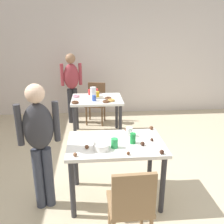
% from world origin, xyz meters
% --- Properties ---
extents(ground_plane, '(6.40, 6.40, 0.00)m').
position_xyz_m(ground_plane, '(0.00, 0.00, 0.00)').
color(ground_plane, beige).
extents(wall_back, '(6.40, 0.10, 2.60)m').
position_xyz_m(wall_back, '(0.00, 3.20, 1.30)').
color(wall_back, silver).
rests_on(wall_back, ground_plane).
extents(dining_table_near, '(1.11, 0.72, 0.75)m').
position_xyz_m(dining_table_near, '(-0.09, -0.10, 0.64)').
color(dining_table_near, white).
rests_on(dining_table_near, ground_plane).
extents(dining_table_far, '(0.94, 0.77, 0.75)m').
position_xyz_m(dining_table_far, '(-0.26, 1.77, 0.63)').
color(dining_table_far, white).
rests_on(dining_table_far, ground_plane).
extents(chair_near_table, '(0.41, 0.41, 0.87)m').
position_xyz_m(chair_near_table, '(-0.02, -0.84, 0.50)').
color(chair_near_table, olive).
rests_on(chair_near_table, ground_plane).
extents(chair_far_table, '(0.47, 0.47, 0.87)m').
position_xyz_m(chair_far_table, '(-0.27, 2.52, 0.50)').
color(chair_far_table, brown).
rests_on(chair_far_table, ground_plane).
extents(person_girl_near, '(0.45, 0.26, 1.47)m').
position_xyz_m(person_girl_near, '(-0.92, -0.18, 0.88)').
color(person_girl_near, '#383D4C').
rests_on(person_girl_near, ground_plane).
extents(person_adult_far, '(0.46, 0.25, 1.51)m').
position_xyz_m(person_adult_far, '(-0.78, 2.53, 0.90)').
color(person_adult_far, '#28282D').
rests_on(person_adult_far, ground_plane).
extents(mixing_bowl, '(0.18, 0.18, 0.07)m').
position_xyz_m(mixing_bowl, '(-0.26, -0.26, 0.78)').
color(mixing_bowl, white).
rests_on(mixing_bowl, dining_table_near).
extents(soda_can, '(0.07, 0.07, 0.12)m').
position_xyz_m(soda_can, '(0.10, -0.14, 0.81)').
color(soda_can, '#198438').
rests_on(soda_can, dining_table_near).
extents(fork_near, '(0.17, 0.02, 0.01)m').
position_xyz_m(fork_near, '(-0.29, -0.03, 0.75)').
color(fork_near, silver).
rests_on(fork_near, dining_table_near).
extents(cup_near_0, '(0.08, 0.08, 0.11)m').
position_xyz_m(cup_near_0, '(-0.12, -0.23, 0.80)').
color(cup_near_0, green).
rests_on(cup_near_0, dining_table_near).
extents(cup_near_1, '(0.08, 0.08, 0.11)m').
position_xyz_m(cup_near_1, '(0.09, 0.06, 0.81)').
color(cup_near_1, white).
rests_on(cup_near_1, dining_table_near).
extents(cake_ball_0, '(0.05, 0.05, 0.05)m').
position_xyz_m(cake_ball_0, '(0.20, -0.21, 0.77)').
color(cake_ball_0, '#3D2319').
rests_on(cake_ball_0, dining_table_near).
extents(cake_ball_1, '(0.04, 0.04, 0.04)m').
position_xyz_m(cake_ball_1, '(0.01, -0.41, 0.77)').
color(cake_ball_1, brown).
rests_on(cake_ball_1, dining_table_near).
extents(cake_ball_2, '(0.04, 0.04, 0.04)m').
position_xyz_m(cake_ball_2, '(0.33, -0.10, 0.77)').
color(cake_ball_2, '#3D2319').
rests_on(cake_ball_2, dining_table_near).
extents(cake_ball_3, '(0.04, 0.04, 0.04)m').
position_xyz_m(cake_ball_3, '(-0.53, -0.40, 0.77)').
color(cake_ball_3, brown).
rests_on(cake_ball_3, dining_table_near).
extents(cake_ball_4, '(0.04, 0.04, 0.04)m').
position_xyz_m(cake_ball_4, '(0.08, 0.20, 0.77)').
color(cake_ball_4, brown).
rests_on(cake_ball_4, dining_table_near).
extents(cake_ball_5, '(0.05, 0.05, 0.05)m').
position_xyz_m(cake_ball_5, '(0.36, -0.42, 0.77)').
color(cake_ball_5, '#3D2319').
rests_on(cake_ball_5, dining_table_near).
extents(cake_ball_6, '(0.05, 0.05, 0.05)m').
position_xyz_m(cake_ball_6, '(0.41, 0.23, 0.77)').
color(cake_ball_6, brown).
rests_on(cake_ball_6, dining_table_near).
extents(cake_ball_7, '(0.05, 0.05, 0.05)m').
position_xyz_m(cake_ball_7, '(-0.42, -0.23, 0.77)').
color(cake_ball_7, brown).
rests_on(cake_ball_7, dining_table_near).
extents(pitcher_far, '(0.11, 0.11, 0.21)m').
position_xyz_m(pitcher_far, '(-0.33, 1.79, 0.86)').
color(pitcher_far, white).
rests_on(pitcher_far, dining_table_far).
extents(cup_far_0, '(0.08, 0.08, 0.11)m').
position_xyz_m(cup_far_0, '(-0.39, 2.05, 0.80)').
color(cup_far_0, red).
rests_on(cup_far_0, dining_table_far).
extents(cup_far_1, '(0.07, 0.07, 0.10)m').
position_xyz_m(cup_far_1, '(-0.31, 1.61, 0.80)').
color(cup_far_1, '#3351B2').
rests_on(cup_far_1, dining_table_far).
extents(cup_far_2, '(0.08, 0.08, 0.10)m').
position_xyz_m(cup_far_2, '(-0.27, 2.12, 0.80)').
color(cup_far_2, red).
rests_on(cup_far_2, dining_table_far).
extents(cup_far_3, '(0.08, 0.08, 0.10)m').
position_xyz_m(cup_far_3, '(-0.25, 1.89, 0.80)').
color(cup_far_3, yellow).
rests_on(cup_far_3, dining_table_far).
extents(donut_far_0, '(0.13, 0.13, 0.04)m').
position_xyz_m(donut_far_0, '(-0.65, 1.49, 0.77)').
color(donut_far_0, brown).
rests_on(donut_far_0, dining_table_far).
extents(donut_far_1, '(0.13, 0.13, 0.04)m').
position_xyz_m(donut_far_1, '(-0.01, 1.56, 0.77)').
color(donut_far_1, gold).
rests_on(donut_far_1, dining_table_far).
extents(donut_far_2, '(0.12, 0.12, 0.04)m').
position_xyz_m(donut_far_2, '(-0.11, 1.49, 0.77)').
color(donut_far_2, brown).
rests_on(donut_far_2, dining_table_far).
extents(donut_far_3, '(0.13, 0.13, 0.04)m').
position_xyz_m(donut_far_3, '(-0.05, 1.71, 0.77)').
color(donut_far_3, brown).
rests_on(donut_far_3, dining_table_far).
extents(donut_far_4, '(0.13, 0.13, 0.04)m').
position_xyz_m(donut_far_4, '(-0.65, 1.90, 0.77)').
color(donut_far_4, pink).
rests_on(donut_far_4, dining_table_far).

